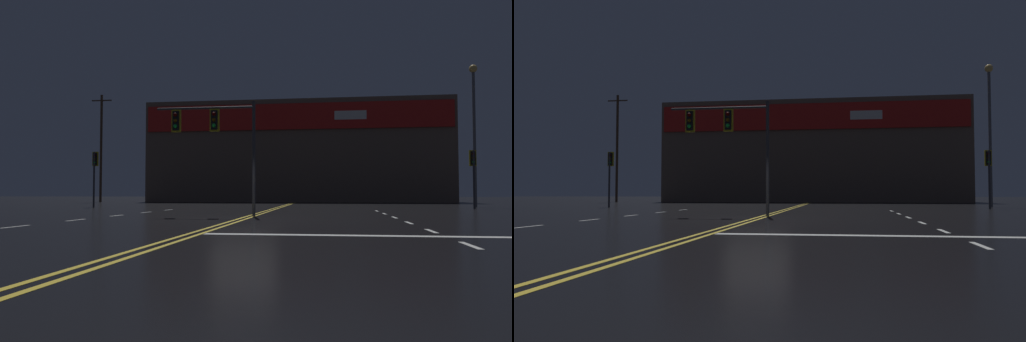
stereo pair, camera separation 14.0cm
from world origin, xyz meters
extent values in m
plane|color=black|center=(0.00, 0.00, 0.00)|extent=(200.00, 200.00, 0.00)
cube|color=gold|center=(-0.15, 0.00, 0.00)|extent=(0.12, 60.00, 0.01)
cube|color=gold|center=(0.15, 0.00, 0.00)|extent=(0.12, 60.00, 0.01)
cube|color=silver|center=(-5.93, -5.40, 0.00)|extent=(0.12, 1.40, 0.01)
cube|color=silver|center=(-5.93, -1.80, 0.00)|extent=(0.12, 1.40, 0.01)
cube|color=silver|center=(-5.93, 1.80, 0.00)|extent=(0.12, 1.40, 0.01)
cube|color=silver|center=(-5.93, 5.40, 0.00)|extent=(0.12, 1.40, 0.01)
cube|color=silver|center=(-5.93, 9.00, 0.00)|extent=(0.12, 1.40, 0.01)
cube|color=silver|center=(5.93, -9.00, 0.00)|extent=(0.12, 1.40, 0.01)
cube|color=silver|center=(5.93, -5.40, 0.00)|extent=(0.12, 1.40, 0.01)
cube|color=silver|center=(5.93, -1.80, 0.00)|extent=(0.12, 1.40, 0.01)
cube|color=silver|center=(5.93, 1.80, 0.00)|extent=(0.12, 1.40, 0.01)
cube|color=silver|center=(5.93, 5.40, 0.00)|extent=(0.12, 1.40, 0.01)
cube|color=silver|center=(5.93, 9.00, 0.00)|extent=(0.12, 1.40, 0.01)
cube|color=silver|center=(5.93, -7.08, 0.00)|extent=(11.38, 0.40, 0.01)
cylinder|color=#38383D|center=(0.13, 1.98, 2.47)|extent=(0.14, 0.14, 4.94)
cylinder|color=#38383D|center=(-2.02, 1.98, 4.69)|extent=(4.30, 0.10, 0.10)
cube|color=black|center=(-1.59, 1.98, 4.15)|extent=(0.28, 0.24, 0.84)
cube|color=gold|center=(-1.59, 1.98, 4.15)|extent=(0.42, 0.08, 0.99)
sphere|color=#500705|center=(-1.59, 1.82, 4.40)|extent=(0.17, 0.17, 0.17)
sphere|color=#543707|center=(-1.59, 1.82, 4.15)|extent=(0.17, 0.17, 0.17)
sphere|color=green|center=(-1.59, 1.82, 3.90)|extent=(0.17, 0.17, 0.17)
cube|color=black|center=(-3.31, 1.98, 4.15)|extent=(0.28, 0.24, 0.84)
cube|color=gold|center=(-3.31, 1.98, 4.15)|extent=(0.42, 0.08, 0.99)
sphere|color=#500705|center=(-3.31, 1.82, 4.40)|extent=(0.17, 0.17, 0.17)
sphere|color=#543707|center=(-3.31, 1.82, 4.15)|extent=(0.17, 0.17, 0.17)
sphere|color=green|center=(-3.31, 1.82, 3.90)|extent=(0.17, 0.17, 0.17)
cylinder|color=#38383D|center=(-12.52, 13.03, 1.89)|extent=(0.13, 0.13, 3.79)
cube|color=black|center=(-12.52, 13.21, 3.32)|extent=(0.28, 0.24, 0.84)
cube|color=gold|center=(-12.52, 13.21, 3.32)|extent=(0.42, 0.08, 0.99)
sphere|color=#500705|center=(-12.52, 13.05, 3.57)|extent=(0.17, 0.17, 0.17)
sphere|color=#543707|center=(-12.52, 13.05, 3.32)|extent=(0.17, 0.17, 0.17)
sphere|color=green|center=(-12.52, 13.05, 3.07)|extent=(0.17, 0.17, 0.17)
cylinder|color=#38383D|center=(12.20, 13.21, 1.81)|extent=(0.13, 0.13, 3.62)
cube|color=black|center=(12.20, 13.39, 3.15)|extent=(0.28, 0.24, 0.84)
cube|color=gold|center=(12.20, 13.39, 3.15)|extent=(0.42, 0.08, 0.99)
sphere|color=#500705|center=(12.20, 13.23, 3.40)|extent=(0.17, 0.17, 0.17)
sphere|color=#543707|center=(12.20, 13.23, 3.15)|extent=(0.17, 0.17, 0.17)
sphere|color=green|center=(12.20, 13.23, 2.90)|extent=(0.17, 0.17, 0.17)
cylinder|color=#59595E|center=(13.54, 17.71, 4.81)|extent=(0.20, 0.20, 9.62)
sphere|color=#F4C666|center=(13.54, 17.71, 9.79)|extent=(0.56, 0.56, 0.56)
cube|color=brown|center=(0.00, 37.16, 5.37)|extent=(32.14, 10.00, 10.74)
cube|color=red|center=(0.00, 32.06, 8.86)|extent=(31.50, 0.20, 2.69)
cube|color=white|center=(5.62, 32.01, 8.86)|extent=(3.20, 0.16, 0.90)
cylinder|color=#4C3828|center=(-20.66, 31.15, 5.74)|extent=(0.26, 0.26, 11.48)
cube|color=#4C3828|center=(-20.66, 31.15, 10.88)|extent=(2.20, 0.12, 0.12)
camera|label=1|loc=(3.22, -19.06, 1.01)|focal=35.00mm
camera|label=2|loc=(3.35, -19.04, 1.01)|focal=35.00mm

